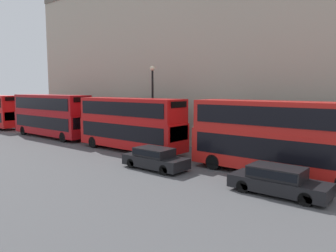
{
  "coord_description": "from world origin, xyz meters",
  "views": [
    {
      "loc": [
        -17.34,
        -0.42,
        5.21
      ],
      "look_at": [
        0.48,
        14.27,
        2.56
      ],
      "focal_mm": 35.0,
      "sensor_mm": 36.0,
      "label": 1
    }
  ],
  "objects": [
    {
      "name": "street_lamp",
      "position": [
        3.76,
        18.72,
        4.37
      ],
      "size": [
        0.44,
        0.44,
        7.16
      ],
      "color": "black",
      "rests_on": "ground"
    },
    {
      "name": "bus_second_in_queue",
      "position": [
        1.6,
        19.27,
        2.43
      ],
      "size": [
        2.59,
        10.3,
        4.41
      ],
      "color": "red",
      "rests_on": "ground"
    },
    {
      "name": "car_dark_sedan",
      "position": [
        -1.8,
        5.38,
        0.75
      ],
      "size": [
        1.81,
        4.76,
        1.41
      ],
      "color": "black",
      "rests_on": "ground"
    },
    {
      "name": "bus_leading",
      "position": [
        1.6,
        6.64,
        2.46
      ],
      "size": [
        2.59,
        10.87,
        4.47
      ],
      "color": "red",
      "rests_on": "ground"
    },
    {
      "name": "car_hatchback",
      "position": [
        -1.8,
        13.5,
        0.73
      ],
      "size": [
        1.8,
        4.42,
        1.38
      ],
      "color": "black",
      "rests_on": "ground"
    },
    {
      "name": "bus_third_in_queue",
      "position": [
        1.6,
        31.4,
        2.5
      ],
      "size": [
        2.59,
        11.07,
        4.55
      ],
      "color": "#A80F14",
      "rests_on": "ground"
    }
  ]
}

